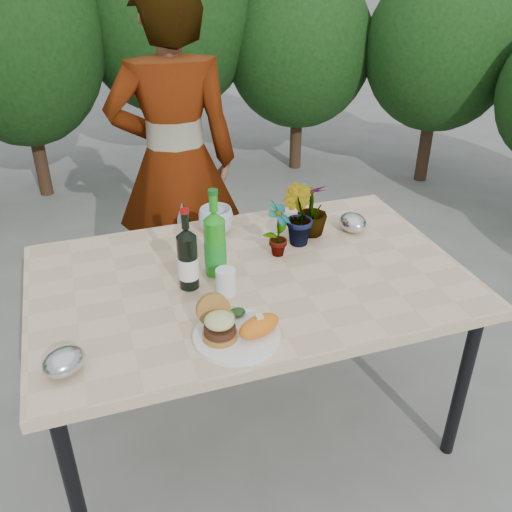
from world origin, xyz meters
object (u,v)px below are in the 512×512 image
object	(u,v)px
dinner_plate	(237,336)
person	(175,164)
patio_table	(249,288)
wine_bottle	(188,259)

from	to	relation	value
dinner_plate	person	world-z (taller)	person
patio_table	wine_bottle	distance (m)	0.28
patio_table	person	distance (m)	0.94
patio_table	dinner_plate	world-z (taller)	dinner_plate
patio_table	wine_bottle	world-z (taller)	wine_bottle
patio_table	person	xyz separation A→B (m)	(-0.08, 0.92, 0.17)
patio_table	person	size ratio (longest dim) A/B	0.93
dinner_plate	person	size ratio (longest dim) A/B	0.16
dinner_plate	wine_bottle	size ratio (longest dim) A/B	0.90
wine_bottle	patio_table	bearing A→B (deg)	-15.55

